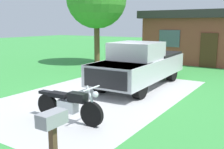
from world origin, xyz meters
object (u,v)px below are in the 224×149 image
object	(u,v)px
pickup_truck	(141,64)
mailbox	(52,129)
motorcycle	(69,105)
neighbor_house	(218,36)

from	to	relation	value
pickup_truck	mailbox	xyz separation A→B (m)	(2.04, -7.19, 0.03)
motorcycle	pickup_truck	bearing A→B (deg)	93.17
motorcycle	pickup_truck	size ratio (longest dim) A/B	0.39
motorcycle	mailbox	world-z (taller)	mailbox
motorcycle	mailbox	xyz separation A→B (m)	(1.77, -2.33, 0.51)
pickup_truck	neighbor_house	xyz separation A→B (m)	(1.25, 9.14, 0.84)
pickup_truck	mailbox	distance (m)	7.48
motorcycle	neighbor_house	size ratio (longest dim) A/B	0.23
pickup_truck	mailbox	world-z (taller)	pickup_truck
mailbox	neighbor_house	size ratio (longest dim) A/B	0.13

